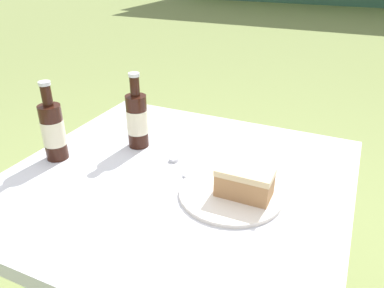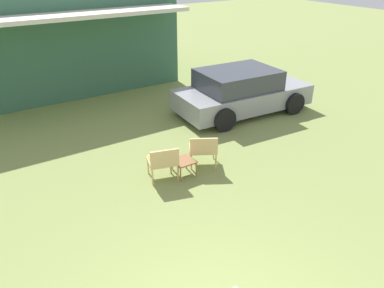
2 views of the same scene
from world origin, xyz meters
name	(u,v)px [view 2 (image 2 of 2)]	position (x,y,z in m)	size (l,w,h in m)	color
cabin_building	(23,43)	(0.27, 11.38, 1.67)	(9.74, 4.60, 3.31)	#38664C
parked_car	(241,92)	(5.15, 6.07, 0.63)	(4.09, 2.21, 1.30)	gray
wicker_chair_cushioned	(163,160)	(1.38, 4.00, 0.45)	(0.72, 0.66, 0.76)	tan
wicker_chair_plain	(203,148)	(2.39, 3.99, 0.45)	(0.77, 0.74, 0.76)	tan
garden_side_table	(183,162)	(1.81, 3.89, 0.32)	(0.44, 0.45, 0.36)	brown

